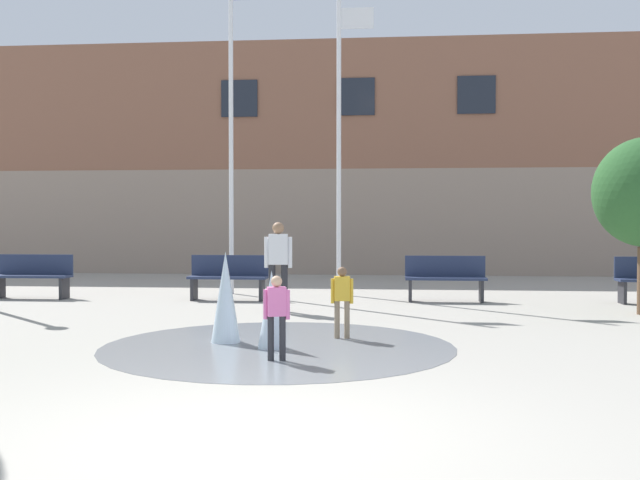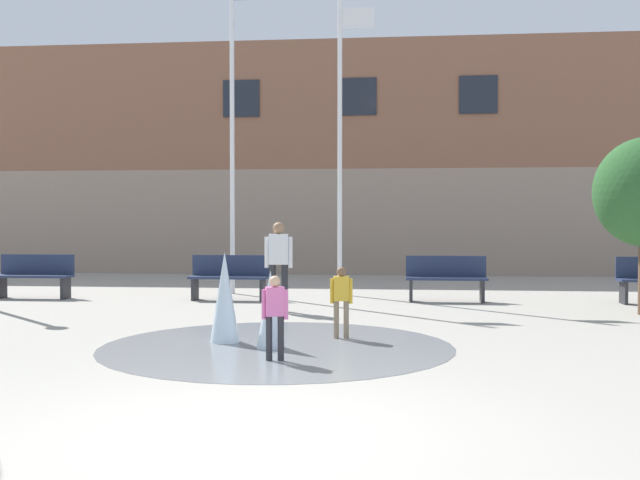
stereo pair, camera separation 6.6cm
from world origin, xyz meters
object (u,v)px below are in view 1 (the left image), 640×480
child_with_pink_shirt (342,297)px  adult_in_red (278,259)px  child_running (277,311)px  flagpole_right (340,132)px  park_bench_under_left_flagpole (229,277)px  park_bench_center (445,278)px  park_bench_left_of_flagpoles (33,275)px  flagpole_left (232,117)px

child_with_pink_shirt → adult_in_red: size_ratio=0.62×
child_running → flagpole_right: (0.21, 7.77, 2.96)m
park_bench_under_left_flagpole → park_bench_center: size_ratio=1.00×
adult_in_red → flagpole_right: (0.89, 3.14, 2.61)m
park_bench_center → park_bench_under_left_flagpole: bearing=-178.2°
park_bench_center → adult_in_red: (-3.08, -1.95, 0.45)m
park_bench_center → adult_in_red: size_ratio=1.01×
park_bench_left_of_flagpoles → flagpole_right: size_ratio=0.24×
adult_in_red → flagpole_left: flagpole_left is taller
child_with_pink_shirt → child_running: same height
park_bench_under_left_flagpole → park_bench_center: bearing=1.8°
park_bench_left_of_flagpoles → child_with_pink_shirt: bearing=-34.8°
park_bench_left_of_flagpoles → park_bench_center: 8.49m
child_with_pink_shirt → flagpole_right: size_ratio=0.15×
child_running → flagpole_left: bearing=-92.5°
flagpole_left → child_running: bearing=-74.3°
park_bench_center → flagpole_right: 3.95m
park_bench_left_of_flagpoles → flagpole_left: 5.38m
child_with_pink_shirt → flagpole_right: bearing=86.3°
adult_in_red → flagpole_left: size_ratio=0.22×
park_bench_left_of_flagpoles → park_bench_under_left_flagpole: same height
flagpole_right → park_bench_left_of_flagpoles: bearing=-167.5°
park_bench_under_left_flagpole → child_with_pink_shirt: size_ratio=1.62×
park_bench_center → flagpole_right: flagpole_right is taller
adult_in_red → park_bench_center: bearing=-155.1°
park_bench_under_left_flagpole → child_running: 6.74m
park_bench_center → flagpole_left: size_ratio=0.22×
park_bench_center → child_running: size_ratio=1.62×
park_bench_center → flagpole_left: flagpole_left is taller
child_running → flagpole_right: 8.32m
park_bench_center → flagpole_left: bearing=165.4°
child_with_pink_shirt → park_bench_under_left_flagpole: bearing=111.2°
child_with_pink_shirt → child_running: size_ratio=1.00×
adult_in_red → child_with_pink_shirt: bearing=107.0°
flagpole_right → flagpole_left: bearing=180.0°
park_bench_left_of_flagpoles → adult_in_red: size_ratio=1.01×
park_bench_under_left_flagpole → flagpole_right: bearing=31.3°
park_bench_left_of_flagpoles → child_running: size_ratio=1.62×
park_bench_under_left_flagpole → adult_in_red: bearing=-54.4°
adult_in_red → child_running: (0.69, -4.63, -0.35)m
flagpole_left → flagpole_right: flagpole_left is taller
park_bench_center → flagpole_right: size_ratio=0.24×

